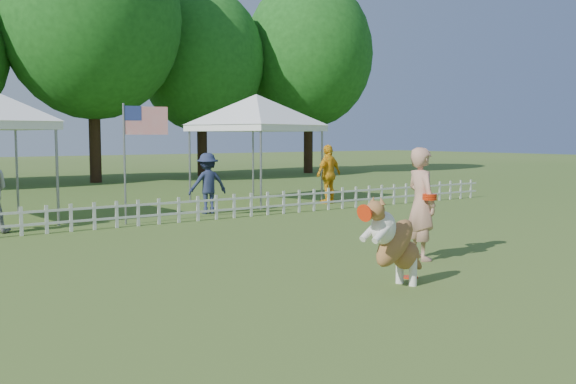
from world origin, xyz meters
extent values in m
plane|color=#32541A|center=(0.00, 0.00, 0.00)|extent=(120.00, 120.00, 0.00)
imported|color=tan|center=(1.53, 0.59, 0.92)|extent=(0.61, 0.77, 1.84)
cylinder|color=red|center=(0.38, -0.29, 0.01)|extent=(0.26, 0.26, 0.02)
imported|color=#222A48|center=(1.65, 8.19, 0.79)|extent=(1.09, 0.72, 1.59)
imported|color=#F0A81C|center=(5.84, 8.35, 0.89)|extent=(1.11, 0.65, 1.77)
camera|label=1|loc=(-6.27, -6.66, 2.03)|focal=40.00mm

